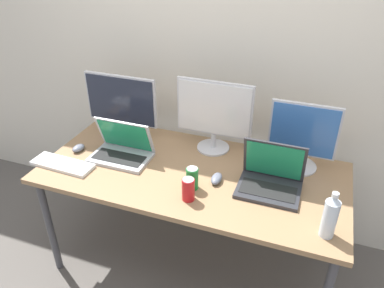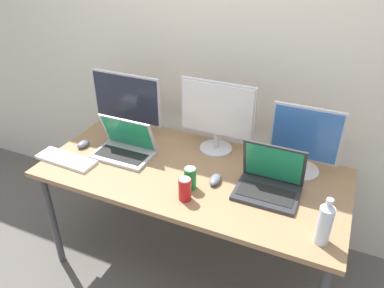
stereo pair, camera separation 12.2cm
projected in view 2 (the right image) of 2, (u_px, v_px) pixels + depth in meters
ground_plane at (192, 261)px, 2.53m from camera, size 16.00×16.00×0.00m
wall_back at (231, 47)px, 2.33m from camera, size 7.00×0.08×2.60m
work_desk at (192, 179)px, 2.18m from camera, size 1.74×0.81×0.74m
monitor_left at (127, 101)px, 2.44m from camera, size 0.49×0.17×0.41m
monitor_center at (217, 114)px, 2.23m from camera, size 0.47×0.20×0.45m
monitor_right at (305, 140)px, 2.05m from camera, size 0.38×0.22×0.40m
laptop_silver at (125, 147)px, 2.28m from camera, size 0.36×0.23×0.24m
laptop_secondary at (269, 182)px, 1.96m from camera, size 0.33×0.25×0.26m
keyboard_main at (66, 159)px, 2.23m from camera, size 0.38×0.14×0.02m
mouse_by_keyboard at (83, 144)px, 2.37m from camera, size 0.07×0.10×0.04m
mouse_by_laptop at (215, 180)px, 2.04m from camera, size 0.06×0.11×0.04m
water_bottle at (325, 223)px, 1.62m from camera, size 0.07×0.07×0.24m
soda_can_near_keyboard at (185, 189)px, 1.90m from camera, size 0.07×0.07×0.13m
soda_can_by_laptop at (190, 178)px, 1.98m from camera, size 0.07×0.07×0.13m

